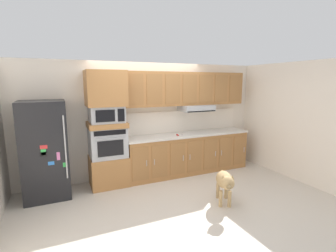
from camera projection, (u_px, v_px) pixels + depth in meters
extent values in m
plane|color=beige|center=(167.00, 190.00, 4.83)|extent=(9.60, 9.60, 0.00)
cube|color=silver|center=(147.00, 119.00, 5.61)|extent=(6.20, 0.12, 2.50)
cube|color=white|center=(277.00, 118.00, 5.75)|extent=(0.12, 7.10, 2.50)
cube|color=black|center=(45.00, 150.00, 4.45)|extent=(0.76, 0.70, 1.76)
cylinder|color=silver|center=(65.00, 147.00, 4.23)|extent=(0.02, 0.02, 1.10)
cube|color=pink|center=(58.00, 156.00, 4.22)|extent=(0.05, 0.01, 0.14)
cube|color=red|center=(44.00, 147.00, 4.11)|extent=(0.11, 0.01, 0.06)
cube|color=green|center=(65.00, 165.00, 4.29)|extent=(0.06, 0.01, 0.08)
cube|color=green|center=(43.00, 152.00, 4.12)|extent=(0.08, 0.01, 0.10)
cube|color=black|center=(43.00, 154.00, 4.12)|extent=(0.11, 0.01, 0.08)
cube|color=#337FDB|center=(51.00, 163.00, 4.19)|extent=(0.10, 0.01, 0.06)
cube|color=#A8703D|center=(109.00, 171.00, 5.06)|extent=(0.74, 0.62, 0.60)
cube|color=#A8AAAF|center=(108.00, 142.00, 4.96)|extent=(0.70, 0.58, 0.60)
cube|color=black|center=(111.00, 148.00, 4.71)|extent=(0.49, 0.01, 0.30)
cube|color=black|center=(110.00, 133.00, 4.65)|extent=(0.60, 0.01, 0.09)
cylinder|color=#A8AAAF|center=(111.00, 139.00, 4.65)|extent=(0.56, 0.02, 0.02)
cube|color=#A8703D|center=(107.00, 125.00, 4.90)|extent=(0.74, 0.62, 0.10)
cube|color=#A8AAAF|center=(106.00, 114.00, 4.86)|extent=(0.64, 0.53, 0.32)
cube|color=black|center=(105.00, 116.00, 4.59)|extent=(0.35, 0.01, 0.22)
cube|color=black|center=(121.00, 115.00, 4.71)|extent=(0.13, 0.01, 0.24)
cube|color=#A8703D|center=(105.00, 88.00, 4.78)|extent=(0.74, 0.62, 0.68)
cube|color=#A8703D|center=(188.00, 154.00, 5.78)|extent=(2.93, 0.60, 0.88)
cube|color=#9A6738|center=(141.00, 164.00, 5.00)|extent=(0.35, 0.01, 0.70)
cylinder|color=#BCBCC1|center=(147.00, 163.00, 5.03)|extent=(0.01, 0.01, 0.12)
cube|color=#9A6738|center=(160.00, 161.00, 5.17)|extent=(0.35, 0.01, 0.70)
cylinder|color=#BCBCC1|center=(154.00, 162.00, 5.10)|extent=(0.01, 0.01, 0.12)
cube|color=#9A6738|center=(178.00, 159.00, 5.33)|extent=(0.35, 0.01, 0.70)
cylinder|color=#BCBCC1|center=(183.00, 158.00, 5.37)|extent=(0.01, 0.01, 0.12)
cube|color=#9A6738|center=(195.00, 156.00, 5.50)|extent=(0.35, 0.01, 0.70)
cylinder|color=#BCBCC1|center=(190.00, 157.00, 5.44)|extent=(0.01, 0.01, 0.12)
cube|color=#9A6738|center=(211.00, 154.00, 5.67)|extent=(0.35, 0.01, 0.70)
cylinder|color=#BCBCC1|center=(215.00, 154.00, 5.71)|extent=(0.01, 0.01, 0.12)
cube|color=#9A6738|center=(226.00, 152.00, 5.84)|extent=(0.35, 0.01, 0.70)
cylinder|color=#BCBCC1|center=(221.00, 153.00, 5.78)|extent=(0.01, 0.01, 0.12)
cube|color=#9A6738|center=(240.00, 150.00, 6.01)|extent=(0.35, 0.01, 0.70)
cylinder|color=#BCBCC1|center=(244.00, 150.00, 6.05)|extent=(0.01, 0.01, 0.12)
cube|color=beige|center=(188.00, 134.00, 5.70)|extent=(2.97, 0.64, 0.04)
cube|color=white|center=(183.00, 121.00, 5.91)|extent=(2.97, 0.02, 0.50)
cube|color=#A8703D|center=(186.00, 89.00, 5.64)|extent=(2.93, 0.34, 0.74)
cube|color=#A8AAAF|center=(196.00, 108.00, 5.75)|extent=(0.76, 0.48, 0.14)
cube|color=black|center=(201.00, 111.00, 5.56)|extent=(0.72, 0.04, 0.02)
cube|color=#9A6738|center=(135.00, 90.00, 4.98)|extent=(0.35, 0.01, 0.63)
cube|color=#9A6738|center=(155.00, 89.00, 5.15)|extent=(0.35, 0.01, 0.63)
cube|color=#9A6738|center=(173.00, 89.00, 5.31)|extent=(0.35, 0.01, 0.63)
cube|color=#9A6738|center=(190.00, 89.00, 5.48)|extent=(0.35, 0.01, 0.63)
cube|color=#9A6738|center=(206.00, 89.00, 5.65)|extent=(0.35, 0.01, 0.63)
cube|color=#9A6738|center=(221.00, 89.00, 5.82)|extent=(0.35, 0.01, 0.63)
cube|color=#9A6738|center=(235.00, 88.00, 5.99)|extent=(0.35, 0.01, 0.63)
cylinder|color=red|center=(178.00, 135.00, 5.46)|extent=(0.04, 0.10, 0.03)
cylinder|color=silver|center=(182.00, 135.00, 5.49)|extent=(0.02, 0.12, 0.01)
ellipsoid|color=tan|center=(224.00, 179.00, 4.29)|extent=(0.45, 0.54, 0.27)
sphere|color=tan|center=(228.00, 183.00, 3.95)|extent=(0.22, 0.22, 0.22)
ellipsoid|color=olive|center=(229.00, 187.00, 3.85)|extent=(0.13, 0.15, 0.08)
cone|color=tan|center=(233.00, 177.00, 3.95)|extent=(0.06, 0.06, 0.07)
cone|color=tan|center=(223.00, 177.00, 3.95)|extent=(0.06, 0.06, 0.07)
cylinder|color=tan|center=(221.00, 172.00, 4.58)|extent=(0.10, 0.15, 0.12)
cylinder|color=tan|center=(230.00, 199.00, 4.17)|extent=(0.06, 0.06, 0.28)
cylinder|color=tan|center=(221.00, 199.00, 4.18)|extent=(0.06, 0.06, 0.28)
cylinder|color=tan|center=(226.00, 191.00, 4.49)|extent=(0.06, 0.06, 0.28)
cylinder|color=tan|center=(218.00, 190.00, 4.50)|extent=(0.06, 0.06, 0.28)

